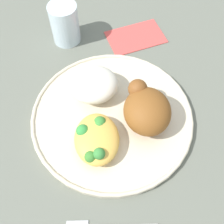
% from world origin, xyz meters
% --- Properties ---
extents(ground_plane, '(2.00, 2.00, 0.00)m').
position_xyz_m(ground_plane, '(0.00, 0.00, 0.00)').
color(ground_plane, slate).
extents(plate, '(0.30, 0.30, 0.01)m').
position_xyz_m(plate, '(0.00, 0.00, 0.01)').
color(plate, beige).
rests_on(plate, ground_plane).
extents(roasted_chicken, '(0.10, 0.08, 0.06)m').
position_xyz_m(roasted_chicken, '(-0.01, -0.06, 0.05)').
color(roasted_chicken, brown).
rests_on(roasted_chicken, plate).
extents(rice_pile, '(0.08, 0.09, 0.05)m').
position_xyz_m(rice_pile, '(0.05, 0.03, 0.04)').
color(rice_pile, white).
rests_on(rice_pile, plate).
extents(mac_cheese_with_broccoli, '(0.10, 0.08, 0.04)m').
position_xyz_m(mac_cheese_with_broccoli, '(-0.05, 0.03, 0.03)').
color(mac_cheese_with_broccoli, '#EDB74D').
rests_on(mac_cheese_with_broccoli, plate).
extents(water_glass, '(0.06, 0.06, 0.09)m').
position_xyz_m(water_glass, '(0.22, 0.08, 0.04)').
color(water_glass, silver).
rests_on(water_glass, ground_plane).
extents(napkin, '(0.11, 0.14, 0.00)m').
position_xyz_m(napkin, '(0.21, -0.07, 0.00)').
color(napkin, '#DB4C47').
rests_on(napkin, ground_plane).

